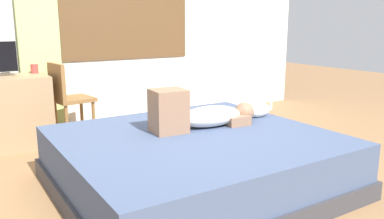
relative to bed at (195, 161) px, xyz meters
The scene contains 9 objects.
ground_plane 0.22m from the bed, 84.65° to the right, with size 16.00×16.00×0.00m, color olive.
back_wall_with_window 2.59m from the bed, 89.49° to the left, with size 6.40×0.14×2.90m.
bed is the anchor object (origin of this frame).
person_lying 0.39m from the bed, 45.99° to the left, with size 0.94×0.33×0.34m.
cat 0.86m from the bed, 12.58° to the left, with size 0.36×0.12×0.21m.
desk 2.19m from the bed, 121.00° to the left, with size 0.90×0.56×0.74m.
cup 2.23m from the bed, 110.73° to the left, with size 0.08×0.08×0.10m, color #B23D38.
chair_by_desk 1.85m from the bed, 106.07° to the left, with size 0.43×0.43×0.86m.
curtain_left 2.49m from the bed, 107.10° to the left, with size 0.44×0.06×2.55m, color #ADCC75.
Camera 1 is at (-1.58, -2.39, 1.27)m, focal length 36.70 mm.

